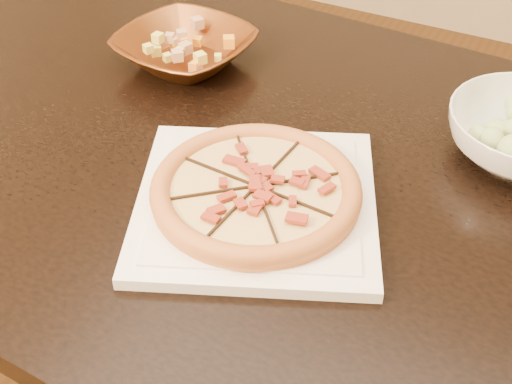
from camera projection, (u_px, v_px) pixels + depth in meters
dining_table at (242, 191)px, 1.18m from camera, size 1.56×1.06×0.75m
plate at (256, 203)px, 1.00m from camera, size 0.44×0.44×0.02m
pizza at (256, 190)px, 0.98m from camera, size 0.29×0.29×0.03m
bronze_bowl at (185, 49)px, 1.29m from camera, size 0.27×0.27×0.06m
mixed_dish at (182, 28)px, 1.27m from camera, size 0.11×0.12×0.03m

